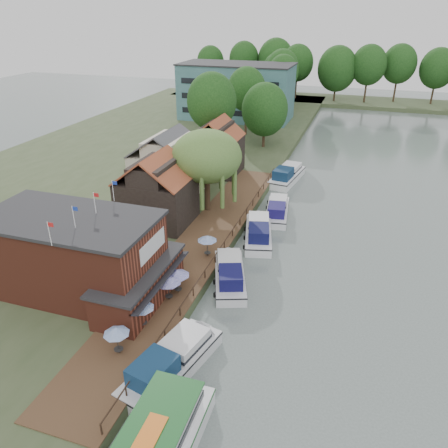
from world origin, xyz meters
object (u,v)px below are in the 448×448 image
(cottage_a, at_px, (157,189))
(umbrella_0, at_px, (117,340))
(umbrella_4, at_px, (207,246))
(cruiser_3, at_px, (277,208))
(umbrella_2, at_px, (168,288))
(umbrella_1, at_px, (142,314))
(hotel_block, at_px, (236,91))
(willow, at_px, (207,172))
(cruiser_4, at_px, (287,173))
(umbrella_3, at_px, (178,281))
(cruiser_1, at_px, (230,271))
(cottage_b, at_px, (169,161))
(cottage_c, at_px, (217,146))
(pub, at_px, (92,257))
(cruiser_0, at_px, (172,359))
(swan, at_px, (116,446))
(cruiser_2, at_px, (259,229))

(cottage_a, height_order, umbrella_0, cottage_a)
(umbrella_4, distance_m, cruiser_3, 14.86)
(umbrella_2, bearing_deg, umbrella_1, -96.75)
(cruiser_3, bearing_deg, cottage_a, -155.86)
(hotel_block, xyz_separation_m, cottage_a, (7.00, -56.00, -1.90))
(cottage_a, bearing_deg, umbrella_1, -67.91)
(willow, distance_m, cruiser_4, 18.38)
(umbrella_3, xyz_separation_m, cruiser_4, (3.56, 34.12, -0.97))
(umbrella_0, relative_size, cruiser_1, 0.24)
(cottage_a, xyz_separation_m, umbrella_4, (8.49, -5.99, -2.96))
(cottage_b, xyz_separation_m, umbrella_0, (10.08, -31.51, -2.96))
(umbrella_1, bearing_deg, umbrella_2, 83.25)
(umbrella_0, height_order, umbrella_1, same)
(cottage_c, bearing_deg, umbrella_0, -81.46)
(pub, relative_size, cottage_c, 2.35)
(hotel_block, relative_size, cruiser_4, 2.36)
(umbrella_3, bearing_deg, cottage_a, 122.32)
(pub, height_order, umbrella_0, pub)
(cottage_b, bearing_deg, willow, -33.69)
(cruiser_0, relative_size, cruiser_4, 0.99)
(cruiser_1, distance_m, cruiser_4, 29.45)
(umbrella_1, height_order, cruiser_1, umbrella_1)
(swan, bearing_deg, umbrella_0, 118.17)
(cruiser_0, bearing_deg, cottage_a, 131.05)
(umbrella_4, bearing_deg, umbrella_3, -92.39)
(umbrella_4, distance_m, cruiser_2, 8.19)
(umbrella_0, relative_size, cruiser_0, 0.22)
(cottage_c, distance_m, umbrella_1, 37.86)
(umbrella_2, height_order, cruiser_2, umbrella_2)
(umbrella_0, bearing_deg, umbrella_1, 84.76)
(cruiser_1, relative_size, cruiser_3, 1.03)
(hotel_block, relative_size, cottage_b, 2.65)
(cottage_a, distance_m, umbrella_3, 15.61)
(umbrella_3, height_order, cruiser_4, umbrella_3)
(umbrella_0, bearing_deg, cruiser_2, 77.41)
(cottage_c, xyz_separation_m, cruiser_2, (11.17, -17.75, -4.00))
(cruiser_0, bearing_deg, cruiser_1, 100.99)
(hotel_block, bearing_deg, cruiser_3, -67.38)
(cottage_c, height_order, umbrella_0, cottage_c)
(cottage_b, xyz_separation_m, cottage_c, (4.00, 9.00, 0.00))
(willow, bearing_deg, cottage_b, 146.31)
(cruiser_4, bearing_deg, cruiser_0, -83.05)
(umbrella_2, height_order, cruiser_3, umbrella_2)
(cottage_b, bearing_deg, hotel_block, 94.97)
(cottage_b, distance_m, umbrella_3, 25.71)
(cottage_c, xyz_separation_m, umbrella_1, (6.39, -37.20, -2.96))
(umbrella_2, relative_size, cruiser_0, 0.22)
(umbrella_1, relative_size, cruiser_1, 0.24)
(willow, relative_size, cruiser_0, 0.98)
(pub, relative_size, cottage_b, 2.08)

